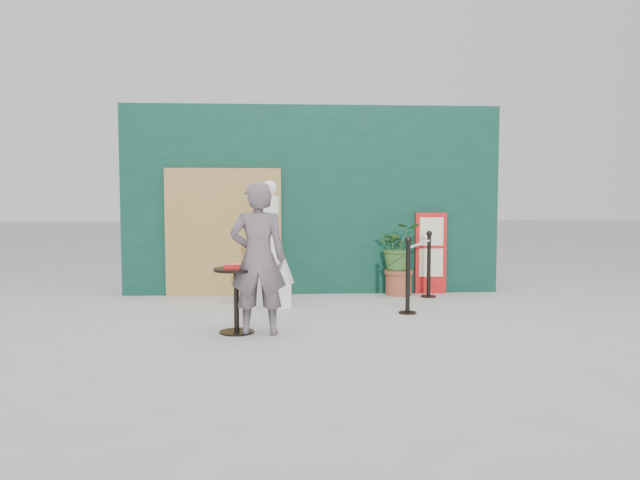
{
  "coord_description": "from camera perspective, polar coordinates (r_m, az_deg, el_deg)",
  "views": [
    {
      "loc": [
        -0.53,
        -6.87,
        1.6
      ],
      "look_at": [
        0.0,
        1.2,
        1.0
      ],
      "focal_mm": 35.0,
      "sensor_mm": 36.0,
      "label": 1
    }
  ],
  "objects": [
    {
      "name": "ground",
      "position": [
        7.08,
        0.64,
        -8.82
      ],
      "size": [
        60.0,
        60.0,
        0.0
      ],
      "primitive_type": "plane",
      "color": "#ADAAA5",
      "rests_on": "ground"
    },
    {
      "name": "back_wall",
      "position": [
        10.04,
        -0.73,
        3.67
      ],
      "size": [
        6.0,
        0.3,
        3.0
      ],
      "primitive_type": "cube",
      "color": "#0B3228",
      "rests_on": "ground"
    },
    {
      "name": "bamboo_fence",
      "position": [
        9.87,
        -8.81,
        0.7
      ],
      "size": [
        1.8,
        0.08,
        2.0
      ],
      "primitive_type": "cube",
      "color": "tan",
      "rests_on": "ground"
    },
    {
      "name": "woman",
      "position": [
        7.08,
        -5.68,
        -1.7
      ],
      "size": [
        0.65,
        0.44,
        1.74
      ],
      "primitive_type": "imported",
      "rotation": [
        0.0,
        0.0,
        3.11
      ],
      "color": "#675861",
      "rests_on": "ground"
    },
    {
      "name": "menu_board",
      "position": [
        10.17,
        10.09,
        -1.19
      ],
      "size": [
        0.5,
        0.07,
        1.3
      ],
      "color": "red",
      "rests_on": "ground"
    },
    {
      "name": "statue",
      "position": [
        8.97,
        -4.61,
        -1.34
      ],
      "size": [
        0.7,
        0.7,
        1.79
      ],
      "color": "silver",
      "rests_on": "ground"
    },
    {
      "name": "cafe_table",
      "position": [
        7.24,
        -7.66,
        -4.55
      ],
      "size": [
        0.52,
        0.52,
        0.75
      ],
      "color": "black",
      "rests_on": "ground"
    },
    {
      "name": "food_basket",
      "position": [
        7.2,
        -7.66,
        -2.27
      ],
      "size": [
        0.26,
        0.19,
        0.11
      ],
      "color": "red",
      "rests_on": "cafe_table"
    },
    {
      "name": "planter",
      "position": [
        9.91,
        7.21,
        -1.21
      ],
      "size": [
        0.68,
        0.59,
        1.15
      ],
      "color": "#994E32",
      "rests_on": "ground"
    },
    {
      "name": "stanchion_barrier",
      "position": [
        9.11,
        9.05,
        -2.78
      ],
      "size": [
        0.84,
        1.54,
        1.03
      ],
      "color": "black",
      "rests_on": "ground"
    }
  ]
}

